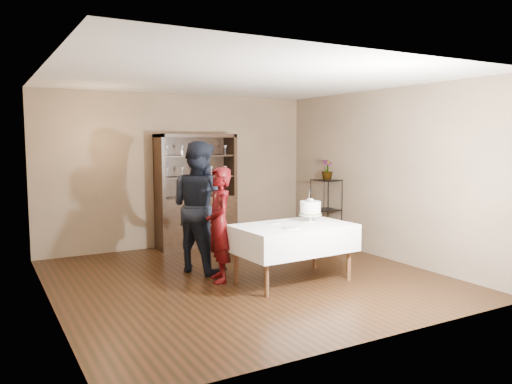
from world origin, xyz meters
TOP-DOWN VIEW (x-y plane):
  - floor at (0.00, 0.00)m, footprint 5.00×5.00m
  - ceiling at (0.00, 0.00)m, footprint 5.00×5.00m
  - back_wall at (0.00, 2.50)m, footprint 5.00×0.02m
  - wall_left at (-2.50, 0.00)m, footprint 0.02×5.00m
  - wall_right at (2.50, 0.00)m, footprint 0.02×5.00m
  - china_hutch at (0.20, 2.25)m, footprint 1.40×0.48m
  - plant_etagere at (2.28, 1.20)m, footprint 0.42×0.42m
  - cake_table at (0.47, -0.47)m, footprint 1.59×1.03m
  - woman at (-0.38, 0.04)m, footprint 0.49×0.63m
  - man at (-0.41, 0.68)m, footprint 1.04×1.14m
  - cake at (0.82, -0.35)m, footprint 0.33×0.33m
  - plate_near at (0.28, -0.68)m, footprint 0.23×0.23m
  - plate_far at (0.29, -0.25)m, footprint 0.22×0.22m
  - potted_plant at (2.29, 1.20)m, footprint 0.20×0.20m

SIDE VIEW (x-z plane):
  - floor at x=0.00m, z-range 0.00..0.00m
  - cake_table at x=0.47m, z-range 0.20..0.98m
  - plant_etagere at x=2.28m, z-range 0.05..1.25m
  - china_hutch at x=0.20m, z-range -0.34..1.66m
  - woman at x=-0.38m, z-range 0.00..1.54m
  - plate_near at x=0.28m, z-range 0.77..0.79m
  - plate_far at x=0.29m, z-range 0.77..0.79m
  - man at x=-0.41m, z-range 0.00..1.89m
  - cake at x=0.82m, z-range 0.73..1.17m
  - back_wall at x=0.00m, z-range 0.00..2.70m
  - wall_left at x=-2.50m, z-range 0.00..2.70m
  - wall_right at x=2.50m, z-range 0.00..2.70m
  - potted_plant at x=2.29m, z-range 1.19..1.54m
  - ceiling at x=0.00m, z-range 2.70..2.70m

